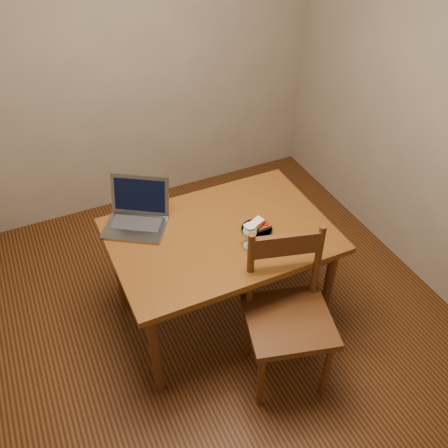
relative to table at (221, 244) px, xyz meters
name	(u,v)px	position (x,y,z in m)	size (l,w,h in m)	color
floor	(209,326)	(-0.12, -0.05, -0.66)	(3.20, 3.20, 0.02)	black
back_wall	(117,53)	(-0.12, 1.56, 0.65)	(3.20, 0.02, 2.60)	gray
front_wall	(427,442)	(-0.12, -1.66, 0.65)	(3.20, 0.02, 2.60)	gray
right_wall	(445,101)	(1.49, -0.05, 0.65)	(0.02, 3.20, 2.60)	gray
table	(221,244)	(0.00, 0.00, 0.00)	(1.30, 0.90, 0.74)	#47210B
chair	(289,310)	(0.16, -0.55, -0.11)	(0.57, 0.56, 0.51)	#3B1E0C
plate	(257,230)	(0.20, -0.07, 0.09)	(0.19, 0.19, 0.02)	black
sandwich_cheese	(252,227)	(0.17, -0.06, 0.12)	(0.09, 0.05, 0.03)	#381E0C
sandwich_tomato	(263,226)	(0.24, -0.08, 0.12)	(0.09, 0.05, 0.03)	#381E0C
sandwich_top	(257,223)	(0.20, -0.07, 0.14)	(0.10, 0.06, 0.03)	#381E0C
milk_glass	(250,236)	(0.10, -0.18, 0.16)	(0.08, 0.08, 0.16)	white
laptop	(137,212)	(-0.41, 0.31, 0.15)	(0.48, 0.47, 0.26)	slate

